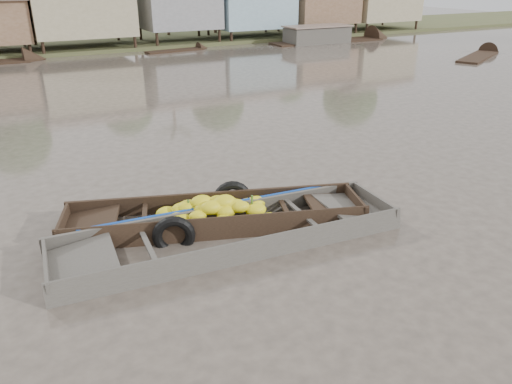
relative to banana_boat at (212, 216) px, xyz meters
name	(u,v)px	position (x,y,z in m)	size (l,w,h in m)	color
ground	(237,242)	(0.12, -0.96, -0.20)	(120.00, 120.00, 0.00)	#453C34
riverbank	(81,1)	(3.15, 30.90, 2.87)	(120.00, 12.47, 10.22)	#384723
banana_boat	(212,216)	(0.00, 0.00, 0.00)	(6.54, 3.44, 0.92)	black
viewer_boat	(231,239)	(0.03, -0.86, -0.15)	(7.15, 2.38, 0.57)	#3F3B35
distant_boats	(251,46)	(13.11, 23.44, 0.00)	(47.39, 15.46, 1.38)	black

